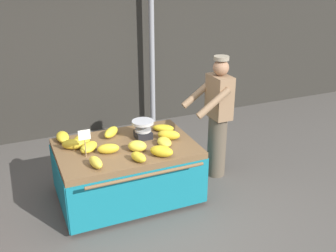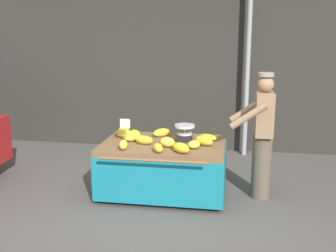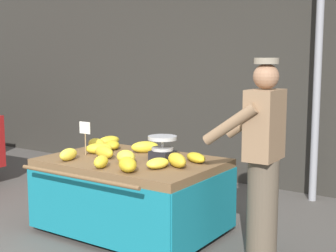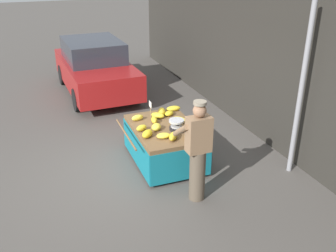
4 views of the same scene
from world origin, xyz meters
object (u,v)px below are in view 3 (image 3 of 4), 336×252
at_px(banana_cart, 132,179).
at_px(weighing_scale, 162,148).
at_px(banana_bunch_1, 158,163).
at_px(banana_bunch_2, 145,147).
at_px(banana_bunch_10, 126,157).
at_px(banana_bunch_6, 128,164).
at_px(banana_bunch_12, 97,144).
at_px(banana_bunch_7, 177,160).
at_px(banana_bunch_9, 99,148).
at_px(street_pole, 318,74).
at_px(banana_bunch_11, 101,162).
at_px(banana_bunch_0, 68,154).
at_px(banana_bunch_4, 113,145).
at_px(banana_bunch_5, 104,152).
at_px(banana_bunch_8, 196,158).
at_px(banana_bunch_3, 109,141).
at_px(vendor_person, 262,160).
at_px(price_sign, 85,131).

relative_size(banana_cart, weighing_scale, 6.10).
relative_size(banana_bunch_1, banana_bunch_2, 0.87).
bearing_deg(weighing_scale, banana_bunch_10, -120.50).
distance_m(banana_bunch_6, banana_bunch_12, 1.08).
height_order(banana_bunch_7, banana_bunch_9, banana_bunch_7).
bearing_deg(street_pole, banana_bunch_11, -114.34).
relative_size(banana_bunch_0, banana_bunch_1, 0.97).
height_order(banana_bunch_0, banana_bunch_2, banana_bunch_2).
xyz_separation_m(banana_cart, banana_bunch_4, (-0.48, 0.27, 0.24)).
distance_m(street_pole, banana_bunch_7, 2.31).
bearing_deg(banana_bunch_6, street_pole, 71.21).
bearing_deg(banana_bunch_12, weighing_scale, -2.12).
relative_size(banana_bunch_1, banana_bunch_12, 0.89).
relative_size(banana_bunch_1, banana_bunch_5, 0.97).
xyz_separation_m(banana_bunch_2, banana_bunch_4, (-0.39, -0.06, -0.01)).
distance_m(banana_bunch_8, banana_bunch_10, 0.66).
relative_size(weighing_scale, banana_bunch_3, 0.94).
distance_m(weighing_scale, banana_bunch_8, 0.34).
relative_size(banana_bunch_1, banana_bunch_7, 0.87).
height_order(weighing_scale, banana_bunch_2, weighing_scale).
relative_size(banana_bunch_9, banana_bunch_11, 1.24).
bearing_deg(banana_bunch_2, banana_bunch_11, -82.82).
distance_m(banana_bunch_1, banana_bunch_6, 0.29).
bearing_deg(banana_bunch_7, banana_bunch_1, -130.77).
height_order(banana_cart, banana_bunch_3, banana_bunch_3).
xyz_separation_m(banana_bunch_4, banana_bunch_11, (0.49, -0.73, 0.01)).
xyz_separation_m(banana_bunch_7, vendor_person, (0.77, 0.12, 0.07)).
distance_m(street_pole, banana_bunch_5, 2.70).
relative_size(banana_bunch_6, banana_bunch_11, 1.27).
relative_size(price_sign, vendor_person, 0.20).
height_order(banana_bunch_3, banana_bunch_9, banana_bunch_9).
bearing_deg(street_pole, banana_bunch_7, -105.69).
height_order(banana_bunch_7, banana_bunch_10, same).
bearing_deg(banana_bunch_5, banana_bunch_1, -5.09).
distance_m(banana_bunch_2, banana_bunch_8, 0.69).
bearing_deg(vendor_person, banana_bunch_7, -171.49).
xyz_separation_m(weighing_scale, vendor_person, (1.05, -0.06, 0.02)).
relative_size(street_pole, banana_bunch_12, 10.96).
xyz_separation_m(banana_cart, banana_bunch_10, (0.08, -0.19, 0.26)).
bearing_deg(banana_bunch_12, banana_bunch_5, -38.60).
distance_m(street_pole, banana_bunch_12, 2.69).
bearing_deg(banana_bunch_5, banana_bunch_11, -52.10).
height_order(price_sign, banana_bunch_12, price_sign).
bearing_deg(price_sign, banana_cart, 11.84).
height_order(banana_cart, banana_bunch_9, banana_bunch_9).
xyz_separation_m(banana_bunch_2, banana_bunch_7, (0.65, -0.38, 0.00)).
bearing_deg(banana_bunch_3, banana_bunch_10, -39.83).
distance_m(banana_bunch_3, vendor_person, 2.05).
height_order(banana_bunch_2, banana_bunch_4, banana_bunch_2).
relative_size(banana_bunch_10, banana_bunch_11, 1.02).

